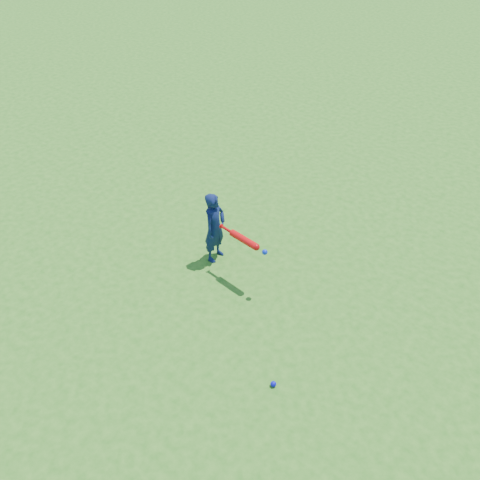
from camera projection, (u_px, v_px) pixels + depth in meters
The scene contains 4 objects.
ground at pixel (189, 236), 8.36m from camera, with size 80.00×80.00×0.00m, color #2B6E1A.
child at pixel (215, 227), 7.62m from camera, with size 0.40×0.26×1.11m, color #0E1A45.
ground_ball_blue at pixel (273, 384), 6.15m from camera, with size 0.07×0.07×0.07m, color #0C0BC7.
bat_swing at pixel (246, 241), 7.13m from camera, with size 0.85×0.13×0.10m.
Camera 1 is at (4.79, -4.58, 5.17)m, focal length 40.00 mm.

